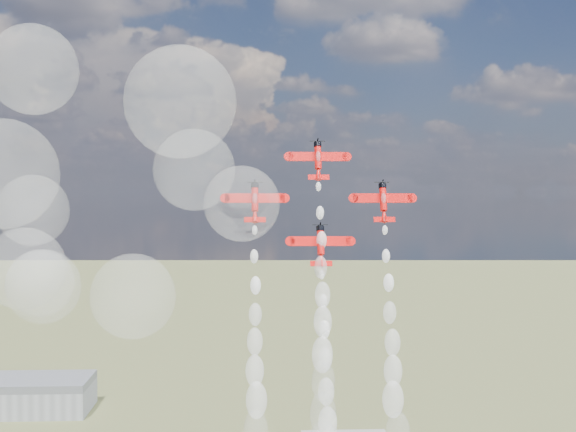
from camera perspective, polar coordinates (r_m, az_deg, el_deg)
The scene contains 7 objects.
hangar at distance 333.36m, azimuth -18.19°, elevation -11.98°, with size 50.00×28.00×13.00m.
plane_lead at distance 156.36m, azimuth 2.15°, elevation 4.03°, with size 11.42×5.03×7.84m.
plane_left at distance 152.69m, azimuth -2.37°, elevation 1.04°, with size 11.42×5.03×7.84m.
plane_right at distance 154.84m, azimuth 6.79°, elevation 1.04°, with size 11.42×5.03×7.84m.
plane_slot at distance 150.62m, azimuth 2.34°, elevation -2.05°, with size 11.42×5.03×7.84m.
smoke_trail_lead at distance 145.28m, azimuth 2.51°, elevation -12.05°, with size 5.18×20.09×48.00m.
drifted_smoke_cloud at distance 158.88m, azimuth -13.63°, elevation 2.30°, with size 65.36×36.87×57.46m.
Camera 1 is at (-33.16, -132.17, 84.85)m, focal length 50.00 mm.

